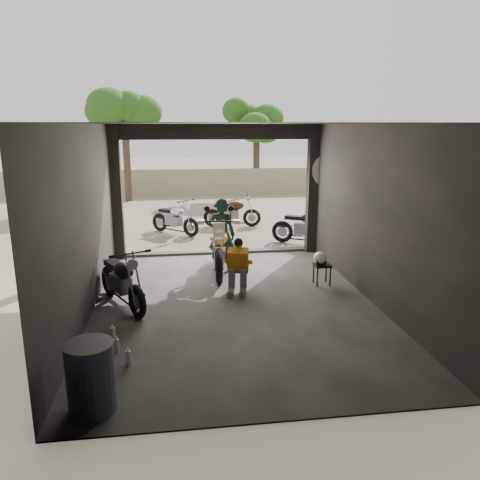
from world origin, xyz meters
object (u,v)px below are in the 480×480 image
object	(u,v)px
oil_drum	(91,378)
left_bike	(121,277)
sign_post	(328,186)
mechanic	(238,268)
outside_bike_b	(232,210)
helmet	(320,258)
outside_bike_a	(175,216)
outside_bike_c	(307,224)
rider	(221,235)
stool	(322,268)
main_bike	(219,244)

from	to	relation	value
oil_drum	left_bike	bearing A→B (deg)	90.00
sign_post	mechanic	bearing A→B (deg)	-112.44
outside_bike_b	helmet	xyz separation A→B (m)	(1.08, -5.85, 0.03)
outside_bike_a	outside_bike_c	distance (m)	3.95
helmet	oil_drum	bearing A→B (deg)	-140.98
rider	outside_bike_b	bearing A→B (deg)	-86.99
mechanic	oil_drum	xyz separation A→B (m)	(-2.13, -3.59, -0.10)
outside_bike_c	stool	xyz separation A→B (m)	(-0.59, -3.29, -0.20)
outside_bike_a	sign_post	xyz separation A→B (m)	(3.80, -2.60, 1.17)
helmet	mechanic	bearing A→B (deg)	-177.66
helmet	oil_drum	world-z (taller)	oil_drum
outside_bike_b	rider	world-z (taller)	rider
rider	sign_post	xyz separation A→B (m)	(2.77, 1.23, 0.88)
mechanic	helmet	size ratio (longest dim) A/B	3.61
outside_bike_c	stool	size ratio (longest dim) A/B	3.79
oil_drum	sign_post	size ratio (longest dim) A/B	0.33
rider	helmet	size ratio (longest dim) A/B	5.80
outside_bike_c	helmet	distance (m)	3.34
rider	left_bike	bearing A→B (deg)	55.59
outside_bike_c	stool	bearing A→B (deg)	-161.52
stool	oil_drum	world-z (taller)	oil_drum
outside_bike_c	mechanic	size ratio (longest dim) A/B	1.65
sign_post	helmet	bearing A→B (deg)	-88.65
left_bike	outside_bike_b	size ratio (longest dim) A/B	1.03
outside_bike_c	oil_drum	bearing A→B (deg)	176.51
outside_bike_c	oil_drum	size ratio (longest dim) A/B	2.04
outside_bike_b	helmet	bearing A→B (deg)	-161.40
outside_bike_a	mechanic	xyz separation A→B (m)	(1.19, -5.29, -0.02)
outside_bike_b	stool	size ratio (longest dim) A/B	3.59
helmet	sign_post	distance (m)	2.84
stool	outside_bike_b	bearing A→B (deg)	100.90
main_bike	oil_drum	xyz separation A→B (m)	(-1.91, -4.95, -0.24)
outside_bike_a	left_bike	bearing A→B (deg)	-146.52
main_bike	left_bike	xyz separation A→B (m)	(-1.91, -1.73, -0.10)
outside_bike_b	stool	bearing A→B (deg)	-160.93
outside_bike_b	oil_drum	size ratio (longest dim) A/B	1.93
left_bike	outside_bike_b	distance (m)	7.03
left_bike	outside_bike_c	world-z (taller)	outside_bike_c
left_bike	oil_drum	world-z (taller)	left_bike
outside_bike_a	stool	distance (m)	5.85
main_bike	outside_bike_b	bearing A→B (deg)	85.72
left_bike	helmet	bearing A→B (deg)	-18.66
left_bike	stool	xyz separation A→B (m)	(3.89, 0.61, -0.18)
main_bike	stool	size ratio (longest dim) A/B	4.42
oil_drum	helmet	bearing A→B (deg)	44.98
mechanic	oil_drum	distance (m)	4.17
oil_drum	sign_post	xyz separation A→B (m)	(4.74, 6.28, 1.29)
main_bike	oil_drum	bearing A→B (deg)	-105.28
left_bike	oil_drum	xyz separation A→B (m)	(0.00, -3.22, -0.14)
main_bike	oil_drum	size ratio (longest dim) A/B	2.37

